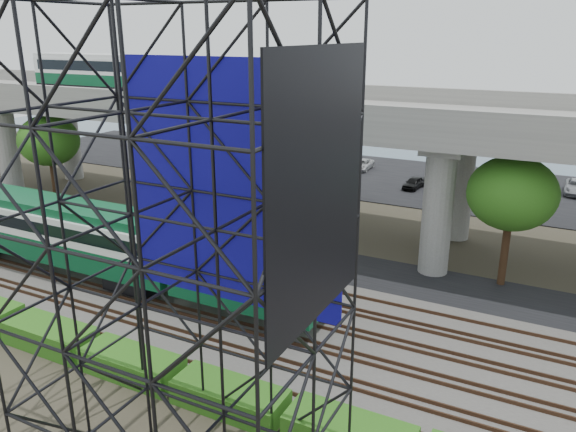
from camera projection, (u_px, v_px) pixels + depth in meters
The scene contains 13 objects.
ground at pixel (176, 325), 28.42m from camera, with size 140.00×140.00×0.00m, color #474233.
ballast_bed at pixel (199, 307), 30.08m from camera, with size 90.00×12.00×0.20m, color slate.
service_road at pixel (275, 255), 37.29m from camera, with size 90.00×5.00×0.08m, color black.
parking_lot at pixel (384, 177), 57.16m from camera, with size 90.00×18.00×0.08m, color black.
harbor_water at pixel (435, 142), 75.78m from camera, with size 140.00×40.00×0.03m, color #3F5469.
rail_tracks at pixel (199, 304), 30.02m from camera, with size 90.00×9.52×0.16m.
commuter_train at pixel (76, 233), 32.97m from camera, with size 29.30×3.06×4.30m.
overpass at pixel (292, 119), 40.02m from camera, with size 80.00×12.00×12.40m.
scaffold_tower at pixel (176, 271), 16.41m from camera, with size 9.36×6.36×15.00m.
hedge_strip at pixel (132, 363), 24.17m from camera, with size 34.60×1.80×1.20m.
trees at pixel (255, 151), 42.37m from camera, with size 40.94×16.94×7.69m.
suv at pixel (52, 203), 45.97m from camera, with size 2.42×5.24×1.46m, color black.
parked_cars at pixel (392, 173), 56.20m from camera, with size 37.34×9.51×1.29m.
Camera 1 is at (16.56, -19.92, 14.13)m, focal length 35.00 mm.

